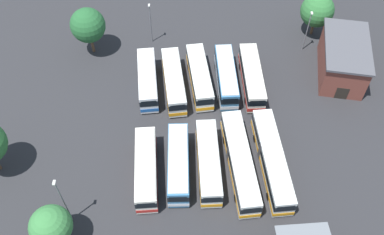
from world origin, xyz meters
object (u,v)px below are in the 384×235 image
at_px(tree_west_edge, 88,25).
at_px(depot_building, 343,59).
at_px(bus_row0_slot0, 148,80).
at_px(bus_row1_slot0, 146,169).
at_px(bus_row0_slot3, 226,76).
at_px(bus_row1_slot4, 272,159).
at_px(bus_row0_slot1, 174,81).
at_px(lamp_post_near_entrance, 63,200).
at_px(lamp_post_by_building, 151,22).
at_px(lamp_post_far_corner, 307,30).
at_px(tree_northwest, 317,11).
at_px(bus_row0_slot4, 252,77).
at_px(bus_row0_slot2, 200,77).
at_px(tree_north_edge, 51,226).
at_px(bus_row1_slot2, 209,162).
at_px(bus_row1_slot3, 240,161).
at_px(bus_row1_slot1, 178,164).

bearing_deg(tree_west_edge, depot_building, 81.62).
bearing_deg(bus_row0_slot0, bus_row1_slot0, 1.90).
bearing_deg(depot_building, bus_row0_slot3, -82.58).
bearing_deg(bus_row1_slot4, bus_row0_slot1, -138.08).
distance_m(bus_row0_slot1, tree_west_edge, 16.18).
distance_m(bus_row1_slot4, lamp_post_near_entrance, 25.67).
xyz_separation_m(lamp_post_by_building, lamp_post_far_corner, (2.50, 24.60, 0.02)).
xyz_separation_m(bus_row0_slot1, tree_northwest, (-12.42, 23.12, 2.89)).
bearing_deg(bus_row1_slot4, tree_west_edge, -131.57).
bearing_deg(bus_row0_slot4, bus_row0_slot1, -86.83).
height_order(bus_row0_slot0, bus_row0_slot2, same).
distance_m(tree_north_edge, tree_northwest, 50.96).
distance_m(bus_row1_slot4, tree_north_edge, 27.37).
bearing_deg(bus_row0_slot1, bus_row0_slot2, 102.57).
height_order(bus_row0_slot4, bus_row1_slot2, same).
height_order(bus_row0_slot3, depot_building, depot_building).
bearing_deg(depot_building, bus_row1_slot0, -57.94).
relative_size(bus_row1_slot3, lamp_post_near_entrance, 1.66).
distance_m(bus_row0_slot2, bus_row0_slot4, 7.76).
relative_size(bus_row0_slot0, bus_row0_slot3, 0.98).
xyz_separation_m(bus_row0_slot0, bus_row0_slot2, (-0.45, 7.68, 0.00)).
relative_size(bus_row0_slot2, bus_row1_slot2, 1.01).
xyz_separation_m(bus_row0_slot2, tree_north_edge, (24.39, -16.81, 2.45)).
height_order(lamp_post_by_building, tree_west_edge, tree_west_edge).
height_order(bus_row0_slot4, tree_northwest, tree_northwest).
distance_m(bus_row0_slot0, bus_row1_slot2, 16.79).
xyz_separation_m(lamp_post_by_building, tree_north_edge, (34.56, -9.30, 0.23)).
bearing_deg(bus_row0_slot3, lamp_post_by_building, -131.71).
bearing_deg(tree_west_edge, lamp_post_far_corner, 89.51).
height_order(lamp_post_near_entrance, tree_north_edge, lamp_post_near_entrance).
distance_m(bus_row0_slot2, lamp_post_near_entrance, 26.94).
bearing_deg(bus_row0_slot4, lamp_post_far_corner, 130.16).
bearing_deg(lamp_post_near_entrance, tree_northwest, 133.27).
bearing_deg(tree_west_edge, bus_row0_slot4, 71.71).
relative_size(bus_row0_slot1, bus_row0_slot2, 1.01).
distance_m(lamp_post_by_building, tree_west_edge, 9.78).
bearing_deg(lamp_post_by_building, tree_west_edge, -76.81).
height_order(bus_row0_slot2, bus_row0_slot4, same).
height_order(bus_row0_slot3, tree_west_edge, tree_west_edge).
distance_m(bus_row1_slot2, tree_north_edge, 19.98).
bearing_deg(bus_row1_slot2, tree_north_edge, -61.79).
relative_size(bus_row0_slot1, lamp_post_by_building, 1.58).
distance_m(bus_row0_slot0, tree_north_edge, 25.73).
height_order(bus_row1_slot1, lamp_post_by_building, lamp_post_by_building).
height_order(bus_row0_slot1, lamp_post_far_corner, lamp_post_far_corner).
distance_m(bus_row0_slot4, tree_west_edge, 26.25).
relative_size(lamp_post_near_entrance, lamp_post_far_corner, 1.18).
bearing_deg(bus_row1_slot1, bus_row1_slot0, -81.09).
bearing_deg(lamp_post_by_building, bus_row1_slot3, 25.73).
xyz_separation_m(bus_row1_slot1, bus_row1_slot4, (-0.40, 11.86, 0.00)).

